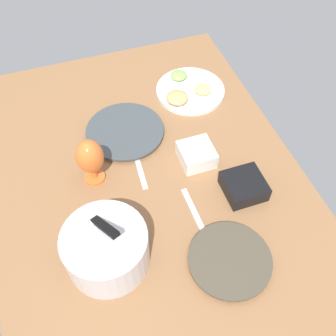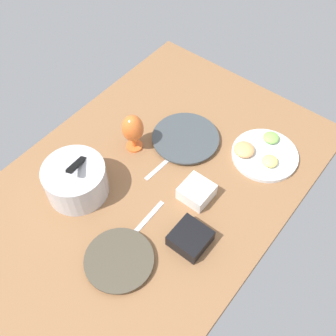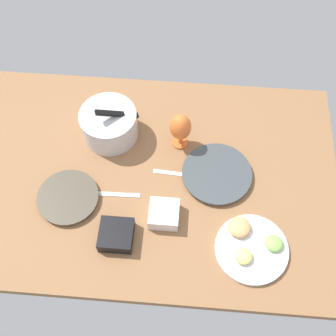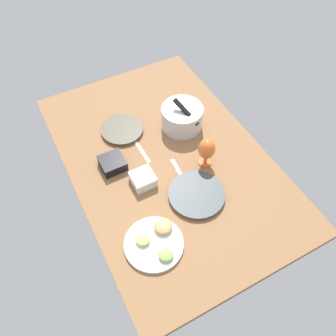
# 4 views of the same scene
# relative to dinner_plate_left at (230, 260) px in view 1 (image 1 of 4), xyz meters

# --- Properties ---
(ground_plane) EXTENTS (1.60, 1.04, 0.04)m
(ground_plane) POSITION_rel_dinner_plate_left_xyz_m (0.30, 0.13, -0.03)
(ground_plane) COLOR #8C603D
(dinner_plate_left) EXTENTS (0.25, 0.25, 0.02)m
(dinner_plate_left) POSITION_rel_dinner_plate_left_xyz_m (0.00, 0.00, 0.00)
(dinner_plate_left) COLOR beige
(dinner_plate_left) RESTS_ON ground_plane
(dinner_plate_right) EXTENTS (0.29, 0.29, 0.02)m
(dinner_plate_right) POSITION_rel_dinner_plate_left_xyz_m (0.60, 0.16, 0.00)
(dinner_plate_right) COLOR silver
(dinner_plate_right) RESTS_ON ground_plane
(mixing_bowl) EXTENTS (0.25, 0.24, 0.20)m
(mixing_bowl) POSITION_rel_dinner_plate_left_xyz_m (0.12, 0.33, 0.06)
(mixing_bowl) COLOR silver
(mixing_bowl) RESTS_ON ground_plane
(fruit_platter) EXTENTS (0.28, 0.28, 0.05)m
(fruit_platter) POSITION_rel_dinner_plate_left_xyz_m (0.73, -0.15, 0.00)
(fruit_platter) COLOR silver
(fruit_platter) RESTS_ON ground_plane
(hurricane_glass_orange) EXTENTS (0.09, 0.09, 0.18)m
(hurricane_glass_orange) POSITION_rel_dinner_plate_left_xyz_m (0.43, 0.31, 0.10)
(hurricane_glass_orange) COLOR orange
(hurricane_glass_orange) RESTS_ON ground_plane
(square_bowl_white) EXTENTS (0.12, 0.12, 0.06)m
(square_bowl_white) POSITION_rel_dinner_plate_left_xyz_m (0.39, -0.05, 0.02)
(square_bowl_white) COLOR white
(square_bowl_white) RESTS_ON ground_plane
(square_bowl_black) EXTENTS (0.13, 0.13, 0.06)m
(square_bowl_black) POSITION_rel_dinner_plate_left_xyz_m (0.22, -0.15, 0.02)
(square_bowl_black) COLOR black
(square_bowl_black) RESTS_ON ground_plane
(fork_by_left_plate) EXTENTS (0.18, 0.02, 0.01)m
(fork_by_left_plate) POSITION_rel_dinner_plate_left_xyz_m (0.20, 0.04, -0.01)
(fork_by_left_plate) COLOR silver
(fork_by_left_plate) RESTS_ON ground_plane
(fork_by_right_plate) EXTENTS (0.18, 0.03, 0.01)m
(fork_by_right_plate) POSITION_rel_dinner_plate_left_xyz_m (0.42, 0.15, -0.01)
(fork_by_right_plate) COLOR silver
(fork_by_right_plate) RESTS_ON ground_plane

